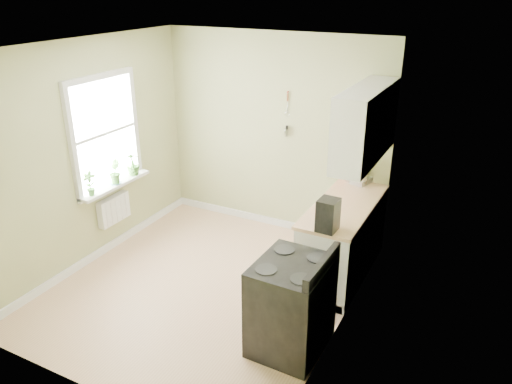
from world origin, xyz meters
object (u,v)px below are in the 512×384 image
at_px(stand_mixer, 363,171).
at_px(coffee_maker, 328,216).
at_px(stove, 291,305).
at_px(kettle, 350,173).

xyz_separation_m(stand_mixer, coffee_maker, (0.05, -1.44, 0.00)).
height_order(stand_mixer, coffee_maker, stand_mixer).
distance_m(stove, kettle, 2.28).
distance_m(stand_mixer, kettle, 0.16).
height_order(kettle, coffee_maker, coffee_maker).
relative_size(stand_mixer, coffee_maker, 1.09).
xyz_separation_m(kettle, coffee_maker, (0.20, -1.42, 0.06)).
xyz_separation_m(stand_mixer, kettle, (-0.15, -0.02, -0.06)).
xyz_separation_m(stove, kettle, (-0.15, 2.20, 0.55)).
bearing_deg(stand_mixer, stove, -89.96).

